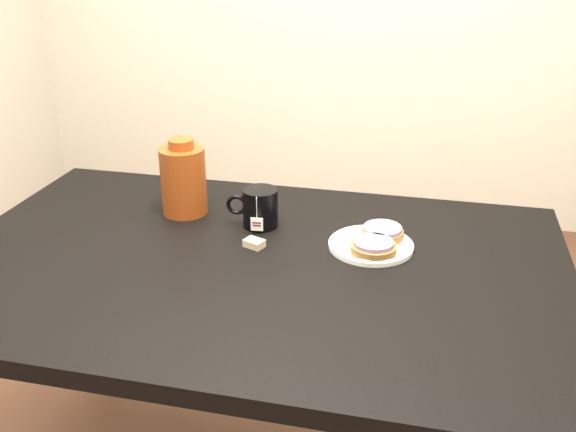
{
  "coord_description": "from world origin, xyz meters",
  "views": [
    {
      "loc": [
        0.37,
        -1.22,
        1.43
      ],
      "look_at": [
        0.06,
        0.12,
        0.81
      ],
      "focal_mm": 40.0,
      "sensor_mm": 36.0,
      "label": 1
    }
  ],
  "objects_px": {
    "teabag_pouch": "(254,243)",
    "bagel_package": "(183,179)",
    "plate": "(371,244)",
    "mug": "(259,208)",
    "table": "(253,291)",
    "bagel_back": "(382,232)",
    "bagel_front": "(373,247)"
  },
  "relations": [
    {
      "from": "plate",
      "to": "teabag_pouch",
      "type": "distance_m",
      "value": 0.27
    },
    {
      "from": "teabag_pouch",
      "to": "bagel_front",
      "type": "bearing_deg",
      "value": 3.51
    },
    {
      "from": "bagel_front",
      "to": "teabag_pouch",
      "type": "distance_m",
      "value": 0.28
    },
    {
      "from": "table",
      "to": "mug",
      "type": "distance_m",
      "value": 0.22
    },
    {
      "from": "bagel_back",
      "to": "teabag_pouch",
      "type": "xyz_separation_m",
      "value": [
        -0.29,
        -0.1,
        -0.01
      ]
    },
    {
      "from": "bagel_back",
      "to": "teabag_pouch",
      "type": "bearing_deg",
      "value": -161.28
    },
    {
      "from": "teabag_pouch",
      "to": "bagel_back",
      "type": "bearing_deg",
      "value": 18.72
    },
    {
      "from": "plate",
      "to": "mug",
      "type": "height_order",
      "value": "mug"
    },
    {
      "from": "plate",
      "to": "table",
      "type": "bearing_deg",
      "value": -154.69
    },
    {
      "from": "table",
      "to": "teabag_pouch",
      "type": "relative_size",
      "value": 31.11
    },
    {
      "from": "mug",
      "to": "bagel_package",
      "type": "relative_size",
      "value": 0.68
    },
    {
      "from": "table",
      "to": "plate",
      "type": "bearing_deg",
      "value": 25.31
    },
    {
      "from": "bagel_back",
      "to": "mug",
      "type": "xyz_separation_m",
      "value": [
        -0.31,
        0.02,
        0.03
      ]
    },
    {
      "from": "mug",
      "to": "table",
      "type": "bearing_deg",
      "value": -85.27
    },
    {
      "from": "table",
      "to": "mug",
      "type": "bearing_deg",
      "value": 99.8
    },
    {
      "from": "bagel_back",
      "to": "bagel_front",
      "type": "height_order",
      "value": "same"
    },
    {
      "from": "bagel_back",
      "to": "bagel_front",
      "type": "relative_size",
      "value": 0.75
    },
    {
      "from": "table",
      "to": "bagel_front",
      "type": "xyz_separation_m",
      "value": [
        0.26,
        0.08,
        0.11
      ]
    },
    {
      "from": "mug",
      "to": "bagel_package",
      "type": "bearing_deg",
      "value": 165.02
    },
    {
      "from": "bagel_package",
      "to": "mug",
      "type": "bearing_deg",
      "value": -9.91
    },
    {
      "from": "bagel_package",
      "to": "bagel_back",
      "type": "bearing_deg",
      "value": -6.03
    },
    {
      "from": "teabag_pouch",
      "to": "bagel_package",
      "type": "xyz_separation_m",
      "value": [
        -0.23,
        0.15,
        0.08
      ]
    },
    {
      "from": "plate",
      "to": "teabag_pouch",
      "type": "height_order",
      "value": "teabag_pouch"
    },
    {
      "from": "table",
      "to": "plate",
      "type": "height_order",
      "value": "plate"
    },
    {
      "from": "table",
      "to": "bagel_front",
      "type": "distance_m",
      "value": 0.29
    },
    {
      "from": "plate",
      "to": "bagel_front",
      "type": "relative_size",
      "value": 1.39
    },
    {
      "from": "bagel_package",
      "to": "teabag_pouch",
      "type": "bearing_deg",
      "value": -33.51
    },
    {
      "from": "mug",
      "to": "bagel_front",
      "type": "bearing_deg",
      "value": -23.6
    },
    {
      "from": "table",
      "to": "teabag_pouch",
      "type": "height_order",
      "value": "teabag_pouch"
    },
    {
      "from": "plate",
      "to": "bagel_package",
      "type": "height_order",
      "value": "bagel_package"
    },
    {
      "from": "bagel_back",
      "to": "mug",
      "type": "bearing_deg",
      "value": 176.69
    },
    {
      "from": "table",
      "to": "bagel_back",
      "type": "height_order",
      "value": "bagel_back"
    }
  ]
}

